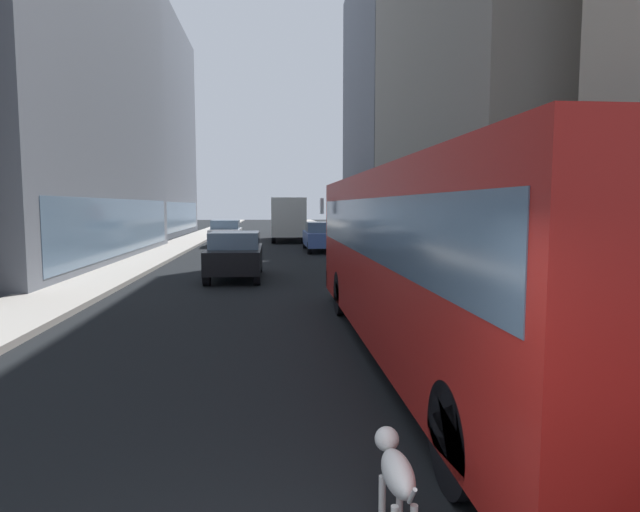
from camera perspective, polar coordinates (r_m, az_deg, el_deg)
The scene contains 11 objects.
ground_plane at distance 37.09m, azimuth -5.31°, elevation 1.51°, with size 120.00×120.00×0.00m, color black.
sidewalk_left at distance 37.53m, azimuth -14.05°, elevation 1.53°, with size 2.40×110.00×0.15m, color #9E9991.
sidewalk_right at distance 37.51m, azimuth 3.44°, elevation 1.68°, with size 2.40×110.00×0.15m, color gray.
building_left_far at distance 48.03m, azimuth -20.12°, elevation 12.95°, with size 8.60×20.25×18.19m.
building_right_far at distance 44.81m, azimuth 10.57°, elevation 15.52°, with size 10.22×15.33×20.91m.
transit_bus at distance 8.92m, azimuth 12.73°, elevation 0.59°, with size 2.78×11.53×3.05m.
car_black_suv at distance 18.56m, azimuth -9.08°, elevation 0.13°, with size 1.79×4.26×1.62m.
car_blue_hatchback at distance 29.41m, azimuth 0.13°, elevation 2.13°, with size 1.79×4.66×1.62m.
car_silver_sedan at distance 33.85m, azimuth -10.07°, elevation 2.47°, with size 1.82×4.21×1.62m.
box_truck at distance 38.22m, azimuth -3.52°, elevation 4.14°, with size 2.30×7.50×3.05m.
dalmatian_dog at distance 4.36m, azimuth 8.12°, elevation -21.87°, with size 0.22×0.96×0.72m.
Camera 1 is at (0.05, -2.00, 2.51)m, focal length 29.82 mm.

